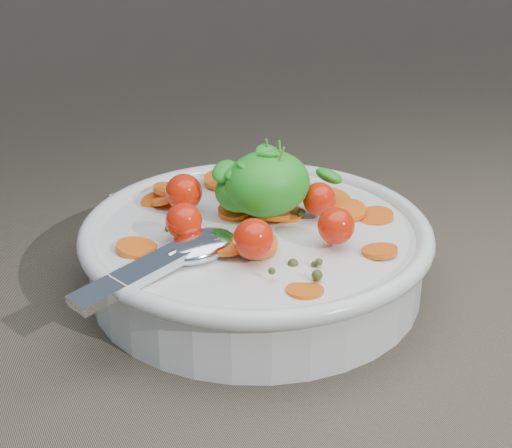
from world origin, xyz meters
name	(u,v)px	position (x,y,z in m)	size (l,w,h in m)	color
ground	(257,291)	(0.00, 0.00, 0.00)	(6.00, 6.00, 0.00)	brown
bowl	(256,249)	(0.00, 0.01, 0.03)	(0.32, 0.29, 0.13)	silver
napkin	(214,205)	(0.04, 0.18, 0.00)	(0.18, 0.16, 0.01)	white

